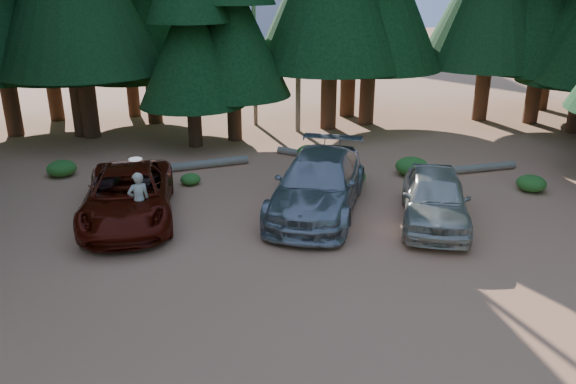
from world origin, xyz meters
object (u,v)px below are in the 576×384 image
object	(u,v)px
red_pickup	(128,195)
frisbee_player	(139,200)
silver_minivan_center	(318,184)
log_right	(462,170)
silver_minivan_right	(435,197)
log_mid	(316,156)
log_left	(191,166)

from	to	relation	value
red_pickup	frisbee_player	size ratio (longest dim) A/B	2.71
silver_minivan_center	frisbee_player	size ratio (longest dim) A/B	2.98
frisbee_player	log_right	distance (m)	12.09
red_pickup	silver_minivan_center	distance (m)	5.80
silver_minivan_right	frisbee_player	xyz separation A→B (m)	(-8.59, -0.15, 0.24)
red_pickup	log_mid	distance (m)	8.62
red_pickup	log_left	xyz separation A→B (m)	(1.46, 4.74, -0.61)
log_right	red_pickup	bearing A→B (deg)	-174.72
log_right	silver_minivan_center	bearing A→B (deg)	-162.61
silver_minivan_center	silver_minivan_right	world-z (taller)	silver_minivan_center
silver_minivan_right	frisbee_player	distance (m)	8.60
frisbee_player	log_left	distance (m)	6.02
log_mid	red_pickup	bearing A→B (deg)	-104.42
frisbee_player	log_right	size ratio (longest dim) A/B	0.45
red_pickup	frisbee_player	bearing A→B (deg)	-71.44
log_left	log_mid	bearing A→B (deg)	-5.77
log_left	log_right	size ratio (longest dim) A/B	0.98
red_pickup	silver_minivan_center	world-z (taller)	silver_minivan_center
silver_minivan_right	log_left	size ratio (longest dim) A/B	1.04
log_left	log_right	world-z (taller)	log_left
red_pickup	frisbee_player	xyz separation A→B (m)	(0.53, -1.15, 0.27)
red_pickup	log_left	distance (m)	4.99
silver_minivan_center	log_left	world-z (taller)	silver_minivan_center
silver_minivan_center	log_mid	size ratio (longest dim) A/B	1.72
frisbee_player	log_mid	world-z (taller)	frisbee_player
red_pickup	log_mid	world-z (taller)	red_pickup
red_pickup	frisbee_player	world-z (taller)	frisbee_player
silver_minivan_right	log_mid	distance (m)	7.23
silver_minivan_center	log_left	distance (m)	6.29
frisbee_player	log_left	world-z (taller)	frisbee_player
log_mid	log_right	world-z (taller)	same
silver_minivan_center	silver_minivan_right	bearing A→B (deg)	-2.47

